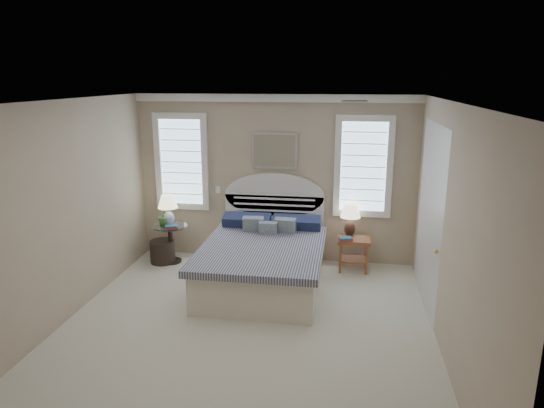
{
  "coord_description": "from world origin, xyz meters",
  "views": [
    {
      "loc": [
        1.13,
        -5.1,
        2.95
      ],
      "look_at": [
        0.19,
        1.0,
        1.33
      ],
      "focal_mm": 32.0,
      "sensor_mm": 36.0,
      "label": 1
    }
  ],
  "objects": [
    {
      "name": "wall_right",
      "position": [
        2.25,
        0.0,
        1.35
      ],
      "size": [
        0.02,
        5.0,
        2.7
      ],
      "primitive_type": "cube",
      "color": "tan",
      "rests_on": "floor"
    },
    {
      "name": "books_right",
      "position": [
        1.17,
        2.02,
        0.56
      ],
      "size": [
        0.23,
        0.18,
        0.06
      ],
      "rotation": [
        0.0,
        0.0,
        0.19
      ],
      "color": "#A72A29",
      "rests_on": "nightstand_right"
    },
    {
      "name": "ceiling",
      "position": [
        0.0,
        0.0,
        2.7
      ],
      "size": [
        4.5,
        5.0,
        0.01
      ],
      "primitive_type": "cube",
      "color": "silver",
      "rests_on": "wall_back"
    },
    {
      "name": "window_left",
      "position": [
        -1.55,
        2.48,
        1.6
      ],
      "size": [
        0.9,
        0.06,
        1.6
      ],
      "primitive_type": "cube",
      "color": "#C4E1F8",
      "rests_on": "wall_back"
    },
    {
      "name": "side_table_left",
      "position": [
        -1.65,
        2.05,
        0.39
      ],
      "size": [
        0.56,
        0.56,
        0.63
      ],
      "color": "black",
      "rests_on": "floor"
    },
    {
      "name": "floor_pot",
      "position": [
        -1.79,
        2.02,
        0.18
      ],
      "size": [
        0.45,
        0.45,
        0.37
      ],
      "primitive_type": "cylinder",
      "rotation": [
        0.0,
        0.0,
        -0.13
      ],
      "color": "black",
      "rests_on": "floor"
    },
    {
      "name": "painting",
      "position": [
        0.0,
        2.46,
        1.82
      ],
      "size": [
        0.74,
        0.04,
        0.58
      ],
      "primitive_type": "cube",
      "color": "silver",
      "rests_on": "wall_back"
    },
    {
      "name": "closet_door",
      "position": [
        2.23,
        1.2,
        1.2
      ],
      "size": [
        0.02,
        1.8,
        2.4
      ],
      "primitive_type": "cube",
      "color": "silver",
      "rests_on": "floor"
    },
    {
      "name": "potted_plant",
      "position": [
        -1.72,
        2.01,
        0.81
      ],
      "size": [
        0.26,
        0.26,
        0.36
      ],
      "primitive_type": "imported",
      "rotation": [
        0.0,
        0.0,
        0.3
      ],
      "color": "#356628",
      "rests_on": "side_table_left"
    },
    {
      "name": "switch_plate",
      "position": [
        -0.95,
        2.48,
        1.15
      ],
      "size": [
        0.08,
        0.01,
        0.12
      ],
      "primitive_type": "cube",
      "color": "white",
      "rests_on": "wall_back"
    },
    {
      "name": "window_right",
      "position": [
        1.4,
        2.48,
        1.6
      ],
      "size": [
        0.9,
        0.06,
        1.6
      ],
      "primitive_type": "cube",
      "color": "#C4E1F8",
      "rests_on": "wall_back"
    },
    {
      "name": "floor",
      "position": [
        0.0,
        0.0,
        0.0
      ],
      "size": [
        4.5,
        5.0,
        0.01
      ],
      "primitive_type": "cube",
      "color": "#B9B39D",
      "rests_on": "ground"
    },
    {
      "name": "bed",
      "position": [
        0.0,
        1.46,
        0.39
      ],
      "size": [
        1.72,
        2.28,
        1.47
      ],
      "color": "silver",
      "rests_on": "floor"
    },
    {
      "name": "wall_back",
      "position": [
        0.0,
        2.5,
        1.35
      ],
      "size": [
        4.5,
        0.02,
        2.7
      ],
      "primitive_type": "cube",
      "color": "tan",
      "rests_on": "floor"
    },
    {
      "name": "lamp_right",
      "position": [
        1.23,
        2.29,
        0.84
      ],
      "size": [
        0.38,
        0.38,
        0.52
      ],
      "rotation": [
        0.0,
        0.0,
        -0.25
      ],
      "color": "black",
      "rests_on": "nightstand_right"
    },
    {
      "name": "wall_left",
      "position": [
        -2.25,
        0.0,
        1.35
      ],
      "size": [
        0.02,
        5.0,
        2.7
      ],
      "primitive_type": "cube",
      "color": "tan",
      "rests_on": "floor"
    },
    {
      "name": "crown_molding",
      "position": [
        0.0,
        2.46,
        2.64
      ],
      "size": [
        4.5,
        0.08,
        0.12
      ],
      "primitive_type": "cube",
      "color": "white",
      "rests_on": "wall_back"
    },
    {
      "name": "books_left",
      "position": [
        -1.57,
        1.89,
        0.66
      ],
      "size": [
        0.24,
        0.21,
        0.05
      ],
      "rotation": [
        0.0,
        0.0,
        0.37
      ],
      "color": "#A72A29",
      "rests_on": "side_table_left"
    },
    {
      "name": "lamp_left",
      "position": [
        -1.66,
        2.04,
        0.94
      ],
      "size": [
        0.33,
        0.33,
        0.51
      ],
      "rotation": [
        0.0,
        0.0,
        0.03
      ],
      "color": "silver",
      "rests_on": "side_table_left"
    },
    {
      "name": "nightstand_right",
      "position": [
        1.3,
        2.15,
        0.39
      ],
      "size": [
        0.5,
        0.4,
        0.53
      ],
      "color": "brown",
      "rests_on": "floor"
    },
    {
      "name": "hvac_vent",
      "position": [
        1.2,
        0.8,
        2.68
      ],
      "size": [
        0.3,
        0.2,
        0.02
      ],
      "primitive_type": "cube",
      "color": "#B2B2B2",
      "rests_on": "ceiling"
    }
  ]
}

